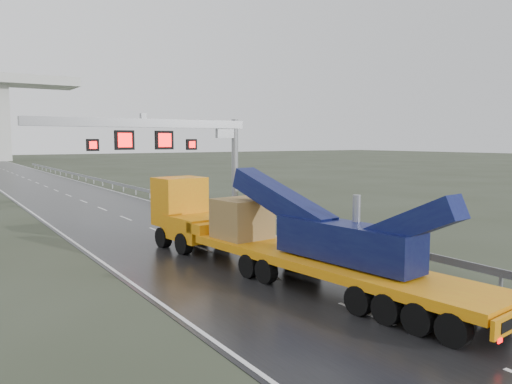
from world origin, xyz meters
TOP-DOWN VIEW (x-y plane):
  - ground at (0.00, 0.00)m, footprint 400.00×400.00m
  - road at (0.00, 40.00)m, footprint 11.00×200.00m
  - guardrail at (6.10, 30.00)m, footprint 0.20×140.00m
  - sign_gantry at (2.10, 17.99)m, footprint 14.90×1.20m
  - heavy_haul_truck at (0.30, 4.83)m, footprint 4.73×19.15m
  - exit_sign_pair at (7.71, 17.00)m, footprint 1.33×0.16m
  - striped_barrier at (8.00, 18.91)m, footprint 0.81×0.63m

SIDE VIEW (x-z plane):
  - ground at x=0.00m, z-range 0.00..0.00m
  - road at x=0.00m, z-range 0.00..0.02m
  - striped_barrier at x=8.00m, z-range 0.00..1.22m
  - guardrail at x=6.10m, z-range 0.00..1.40m
  - exit_sign_pair at x=7.71m, z-range 0.46..2.74m
  - heavy_haul_truck at x=0.30m, z-range -0.50..3.96m
  - sign_gantry at x=2.10m, z-range 1.90..9.33m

